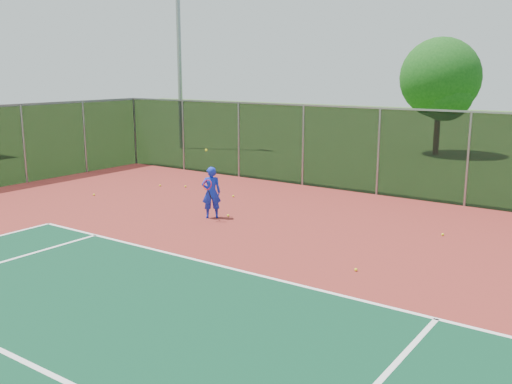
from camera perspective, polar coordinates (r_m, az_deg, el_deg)
ground at (r=8.99m, az=-1.44°, el=-16.22°), size 120.00×120.00×0.00m
court_apron at (r=10.50m, az=5.21°, el=-11.88°), size 30.00×20.00×0.02m
fence_back at (r=19.14m, az=20.44°, el=3.18°), size 30.00×0.06×3.03m
tennis_player at (r=16.66m, az=-4.50°, el=-0.04°), size 0.65×0.74×2.01m
practice_ball_1 at (r=12.58m, az=9.96°, el=-7.66°), size 0.07×0.07×0.07m
practice_ball_2 at (r=21.62m, az=-9.57°, el=0.65°), size 0.07×0.07×0.07m
practice_ball_3 at (r=15.75m, az=18.17°, el=-4.06°), size 0.07×0.07×0.07m
practice_ball_4 at (r=21.30m, az=-7.07°, el=0.56°), size 0.07×0.07×0.07m
practice_ball_5 at (r=19.52m, az=-2.29°, el=-0.41°), size 0.07×0.07×0.07m
practice_ball_6 at (r=20.50m, az=-15.90°, el=-0.27°), size 0.07×0.07×0.07m
practice_ball_7 at (r=16.92m, az=-2.81°, el=-2.36°), size 0.07×0.07×0.07m
floodlight_nw at (r=32.24m, az=-7.79°, el=17.22°), size 0.90×0.40×12.91m
tree_back_left at (r=30.80m, az=18.06°, el=10.46°), size 4.05×4.05×5.95m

